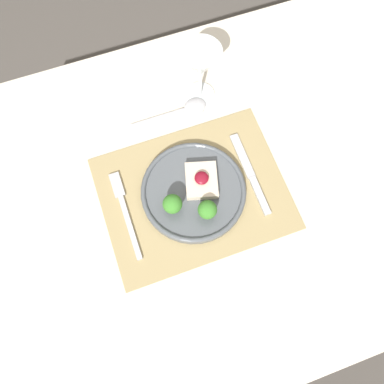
# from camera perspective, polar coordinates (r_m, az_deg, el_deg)

# --- Properties ---
(ground_plane) EXTENTS (8.00, 8.00, 0.00)m
(ground_plane) POSITION_cam_1_polar(r_m,az_deg,el_deg) (1.60, 0.12, -8.88)
(ground_plane) COLOR #4C4742
(dining_table) EXTENTS (1.41, 0.90, 0.75)m
(dining_table) POSITION_cam_1_polar(r_m,az_deg,el_deg) (0.96, 0.20, -2.03)
(dining_table) COLOR beige
(dining_table) RESTS_ON ground_plane
(placemat) EXTENTS (0.42, 0.33, 0.00)m
(placemat) POSITION_cam_1_polar(r_m,az_deg,el_deg) (0.87, 0.22, -0.17)
(placemat) COLOR #9E895B
(placemat) RESTS_ON dining_table
(dinner_plate) EXTENTS (0.24, 0.24, 0.07)m
(dinner_plate) POSITION_cam_1_polar(r_m,az_deg,el_deg) (0.85, 0.07, -0.22)
(dinner_plate) COLOR #4C5156
(dinner_plate) RESTS_ON placemat
(fork) EXTENTS (0.02, 0.21, 0.01)m
(fork) POSITION_cam_1_polar(r_m,az_deg,el_deg) (0.86, -10.28, -2.46)
(fork) COLOR #B2B2B7
(fork) RESTS_ON placemat
(knife) EXTENTS (0.02, 0.21, 0.01)m
(knife) POSITION_cam_1_polar(r_m,az_deg,el_deg) (0.89, 9.20, 2.00)
(knife) COLOR #B2B2B7
(knife) RESTS_ON placemat
(spoon) EXTENTS (0.20, 0.05, 0.02)m
(spoon) POSITION_cam_1_polar(r_m,az_deg,el_deg) (0.96, -0.61, 12.64)
(spoon) COLOR #B2B2B7
(spoon) RESTS_ON dining_table
(wine_glass_near) EXTENTS (0.09, 0.09, 0.17)m
(wine_glass_near) POSITION_cam_1_polar(r_m,az_deg,el_deg) (0.89, 1.38, 18.76)
(wine_glass_near) COLOR white
(wine_glass_near) RESTS_ON dining_table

